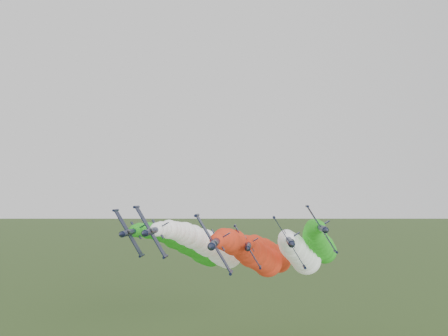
{
  "coord_description": "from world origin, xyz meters",
  "views": [
    {
      "loc": [
        14.68,
        -79.37,
        51.32
      ],
      "look_at": [
        7.9,
        1.75,
        56.59
      ],
      "focal_mm": 35.0,
      "sensor_mm": 36.0,
      "label": 1
    }
  ],
  "objects_px": {
    "jet_trail": "(270,254)",
    "jet_inner_left": "(212,246)",
    "jet_inner_right": "(299,252)",
    "jet_outer_right": "(319,243)",
    "jet_lead": "(253,254)",
    "jet_outer_left": "(194,246)"
  },
  "relations": [
    {
      "from": "jet_trail",
      "to": "jet_inner_left",
      "type": "bearing_deg",
      "value": -134.08
    },
    {
      "from": "jet_trail",
      "to": "jet_inner_right",
      "type": "bearing_deg",
      "value": -61.04
    },
    {
      "from": "jet_inner_left",
      "to": "jet_inner_right",
      "type": "distance_m",
      "value": 24.78
    },
    {
      "from": "jet_inner_left",
      "to": "jet_outer_right",
      "type": "relative_size",
      "value": 1.01
    },
    {
      "from": "jet_lead",
      "to": "jet_outer_left",
      "type": "xyz_separation_m",
      "value": [
        -18.11,
        17.95,
        -0.23
      ]
    },
    {
      "from": "jet_inner_right",
      "to": "jet_outer_left",
      "type": "height_order",
      "value": "jet_outer_left"
    },
    {
      "from": "jet_inner_left",
      "to": "jet_outer_right",
      "type": "bearing_deg",
      "value": 15.59
    },
    {
      "from": "jet_inner_right",
      "to": "jet_trail",
      "type": "height_order",
      "value": "jet_inner_right"
    },
    {
      "from": "jet_inner_right",
      "to": "jet_trail",
      "type": "xyz_separation_m",
      "value": [
        -7.88,
        14.23,
        -2.48
      ]
    },
    {
      "from": "jet_inner_right",
      "to": "jet_trail",
      "type": "distance_m",
      "value": 16.46
    },
    {
      "from": "jet_inner_right",
      "to": "jet_trail",
      "type": "relative_size",
      "value": 1.01
    },
    {
      "from": "jet_outer_left",
      "to": "jet_outer_right",
      "type": "distance_m",
      "value": 37.18
    },
    {
      "from": "jet_inner_right",
      "to": "jet_lead",
      "type": "bearing_deg",
      "value": -133.39
    },
    {
      "from": "jet_lead",
      "to": "jet_inner_right",
      "type": "distance_m",
      "value": 18.46
    },
    {
      "from": "jet_inner_right",
      "to": "jet_outer_right",
      "type": "relative_size",
      "value": 1.01
    },
    {
      "from": "jet_lead",
      "to": "jet_inner_left",
      "type": "height_order",
      "value": "jet_inner_left"
    },
    {
      "from": "jet_inner_left",
      "to": "jet_trail",
      "type": "xyz_separation_m",
      "value": [
        16.66,
        17.2,
        -4.37
      ]
    },
    {
      "from": "jet_lead",
      "to": "jet_outer_left",
      "type": "bearing_deg",
      "value": 135.25
    },
    {
      "from": "jet_outer_right",
      "to": "jet_inner_right",
      "type": "bearing_deg",
      "value": -138.39
    },
    {
      "from": "jet_lead",
      "to": "jet_outer_left",
      "type": "distance_m",
      "value": 25.5
    },
    {
      "from": "jet_inner_right",
      "to": "jet_trail",
      "type": "bearing_deg",
      "value": 118.96
    },
    {
      "from": "jet_inner_left",
      "to": "jet_trail",
      "type": "distance_m",
      "value": 24.34
    }
  ]
}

